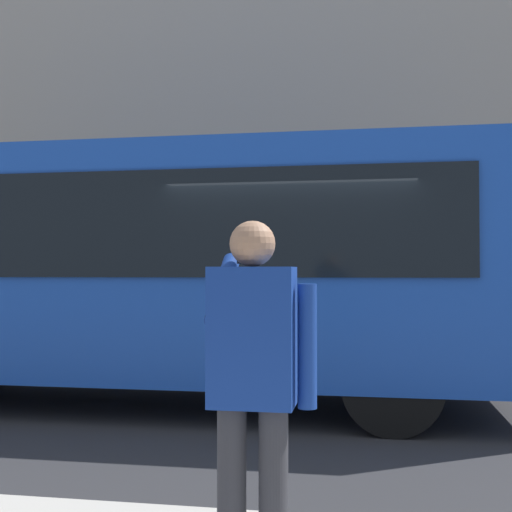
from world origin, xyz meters
name	(u,v)px	position (x,y,z in m)	size (l,w,h in m)	color
ground_plane	(300,413)	(0.00, 0.00, 0.00)	(60.00, 60.00, 0.00)	#2B2B2D
building_facade_far	(333,71)	(-0.02, -6.80, 5.99)	(28.00, 1.55, 12.00)	#A89E8E
red_bus	(138,266)	(2.02, -0.20, 1.68)	(9.05, 2.54, 3.08)	#1947AD
pedestrian_photographer	(254,370)	(-0.25, 4.40, 1.14)	(0.53, 0.52, 1.70)	#2D2D33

